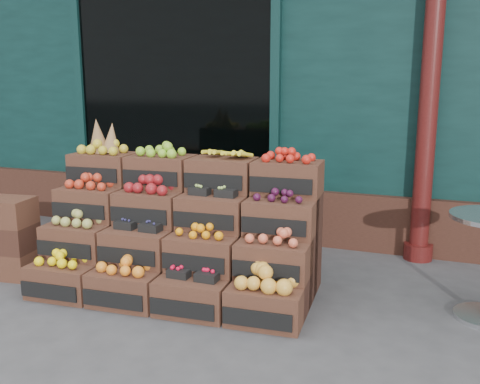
% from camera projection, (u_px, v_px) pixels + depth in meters
% --- Properties ---
extents(ground, '(60.00, 60.00, 0.00)m').
position_uv_depth(ground, '(231.00, 325.00, 3.92)').
color(ground, '#3E3E41').
rests_on(ground, ground).
extents(shop_facade, '(12.00, 6.24, 4.80)m').
position_uv_depth(shop_facade, '(356.00, 37.00, 8.10)').
color(shop_facade, black).
rests_on(shop_facade, ground).
extents(crate_display, '(2.35, 1.26, 1.43)m').
position_uv_depth(crate_display, '(181.00, 238.00, 4.57)').
color(crate_display, '#47281C').
rests_on(crate_display, ground).
extents(spare_crates, '(0.53, 0.40, 0.73)m').
position_uv_depth(spare_crates, '(7.00, 237.00, 4.85)').
color(spare_crates, '#47281C').
rests_on(spare_crates, ground).
extents(shopkeeper, '(0.87, 0.72, 2.04)m').
position_uv_depth(shopkeeper, '(204.00, 138.00, 7.01)').
color(shopkeeper, '#1E6925').
rests_on(shopkeeper, ground).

